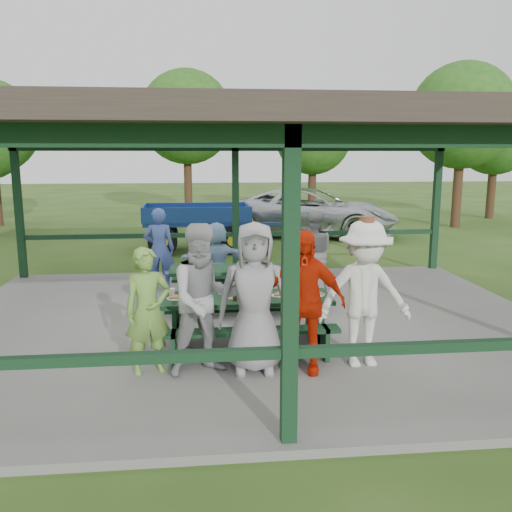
{
  "coord_description": "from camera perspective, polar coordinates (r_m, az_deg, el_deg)",
  "views": [
    {
      "loc": [
        -0.81,
        -8.6,
        2.85
      ],
      "look_at": [
        0.05,
        -0.3,
        1.27
      ],
      "focal_mm": 38.0,
      "sensor_mm": 36.0,
      "label": 1
    }
  ],
  "objects": [
    {
      "name": "contestant_red",
      "position": [
        6.87,
        4.92,
        -4.79
      ],
      "size": [
        1.14,
        0.66,
        1.83
      ],
      "primitive_type": "imported",
      "rotation": [
        0.0,
        0.0,
        -0.21
      ],
      "color": "red",
      "rests_on": "concrete_slab"
    },
    {
      "name": "farm_trailer",
      "position": [
        16.11,
        -6.22,
        3.13
      ],
      "size": [
        4.21,
        1.93,
        1.47
      ],
      "rotation": [
        0.0,
        0.0,
        0.03
      ],
      "color": "navy",
      "rests_on": "ground"
    },
    {
      "name": "tree_far_right",
      "position": [
        26.17,
        23.91,
        11.49
      ],
      "size": [
        3.4,
        3.4,
        5.31
      ],
      "color": "#342315",
      "rests_on": "ground"
    },
    {
      "name": "spectator_grey",
      "position": [
        10.71,
        6.08,
        0.37
      ],
      "size": [
        0.87,
        0.71,
        1.66
      ],
      "primitive_type": "imported",
      "rotation": [
        0.0,
        0.0,
        3.03
      ],
      "color": "gray",
      "rests_on": "concrete_slab"
    },
    {
      "name": "pickup_truck",
      "position": [
        19.01,
        5.8,
        4.62
      ],
      "size": [
        6.57,
        4.75,
        1.66
      ],
      "primitive_type": "imported",
      "rotation": [
        0.0,
        0.0,
        1.2
      ],
      "color": "silver",
      "rests_on": "ground"
    },
    {
      "name": "contestant_grey_mid",
      "position": [
        6.83,
        -0.17,
        -4.42
      ],
      "size": [
        0.98,
        0.68,
        1.92
      ],
      "primitive_type": "imported",
      "rotation": [
        0.0,
        0.0,
        -0.07
      ],
      "color": "gray",
      "rests_on": "concrete_slab"
    },
    {
      "name": "contestant_green",
      "position": [
        6.96,
        -11.31,
        -5.68
      ],
      "size": [
        0.69,
        0.56,
        1.61
      ],
      "primitive_type": "imported",
      "rotation": [
        0.0,
        0.0,
        0.35
      ],
      "color": "#68993A",
      "rests_on": "concrete_slab"
    },
    {
      "name": "contestant_grey_left",
      "position": [
        6.8,
        -5.45,
        -4.6
      ],
      "size": [
        1.1,
        0.97,
        1.91
      ],
      "primitive_type": "imported",
      "rotation": [
        0.0,
        0.0,
        0.3
      ],
      "color": "#9C9D9F",
      "rests_on": "concrete_slab"
    },
    {
      "name": "concrete_slab",
      "position": [
        9.08,
        -0.49,
        -7.2
      ],
      "size": [
        10.0,
        8.0,
        0.1
      ],
      "primitive_type": "cube",
      "color": "slate",
      "rests_on": "ground"
    },
    {
      "name": "picnic_table_far",
      "position": [
        9.7,
        -1.19,
        -2.8
      ],
      "size": [
        2.65,
        1.39,
        0.75
      ],
      "color": "black",
      "rests_on": "concrete_slab"
    },
    {
      "name": "tree_left",
      "position": [
        25.01,
        -7.32,
        14.27
      ],
      "size": [
        4.17,
        4.17,
        6.52
      ],
      "color": "#342315",
      "rests_on": "ground"
    },
    {
      "name": "picnic_table_near",
      "position": [
        7.77,
        -0.94,
        -6.33
      ],
      "size": [
        2.39,
        1.39,
        0.75
      ],
      "color": "black",
      "rests_on": "concrete_slab"
    },
    {
      "name": "pavilion_structure",
      "position": [
        8.64,
        -0.53,
        12.86
      ],
      "size": [
        10.6,
        8.6,
        3.24
      ],
      "color": "black",
      "rests_on": "concrete_slab"
    },
    {
      "name": "spectator_blue",
      "position": [
        11.14,
        -10.15,
        0.72
      ],
      "size": [
        0.62,
        0.41,
        1.68
      ],
      "primitive_type": "imported",
      "rotation": [
        0.0,
        0.0,
        3.13
      ],
      "color": "#3F58A6",
      "rests_on": "concrete_slab"
    },
    {
      "name": "tree_right",
      "position": [
        22.52,
        20.9,
        13.59
      ],
      "size": [
        3.99,
        3.99,
        6.24
      ],
      "color": "#342315",
      "rests_on": "ground"
    },
    {
      "name": "tree_mid",
      "position": [
        24.68,
        6.02,
        12.36
      ],
      "size": [
        3.37,
        3.37,
        5.27
      ],
      "color": "#342315",
      "rests_on": "ground"
    },
    {
      "name": "spectator_lblue",
      "position": [
        10.44,
        -4.22,
        -0.39
      ],
      "size": [
        1.43,
        0.77,
        1.47
      ],
      "primitive_type": "imported",
      "rotation": [
        0.0,
        0.0,
        3.4
      ],
      "color": "#91B6E1",
      "rests_on": "concrete_slab"
    },
    {
      "name": "ground",
      "position": [
        9.1,
        -0.49,
        -7.5
      ],
      "size": [
        90.0,
        90.0,
        0.0
      ],
      "primitive_type": "plane",
      "color": "#284B17",
      "rests_on": "ground"
    },
    {
      "name": "contestant_white_fedora",
      "position": [
        7.16,
        11.34,
        -3.95
      ],
      "size": [
        1.25,
        0.74,
        1.97
      ],
      "rotation": [
        0.0,
        0.0,
        0.02
      ],
      "color": "silver",
      "rests_on": "concrete_slab"
    },
    {
      "name": "table_setting",
      "position": [
        7.72,
        -1.37,
        -4.0
      ],
      "size": [
        2.25,
        0.45,
        0.1
      ],
      "color": "white",
      "rests_on": "picnic_table_near"
    }
  ]
}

